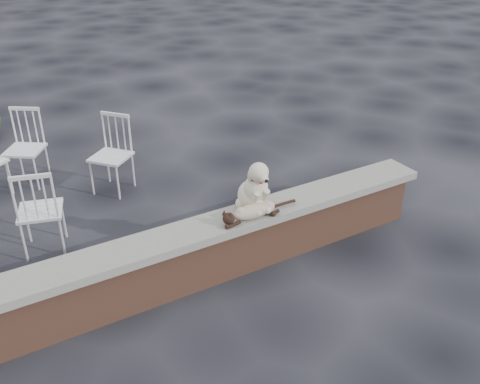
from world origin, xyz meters
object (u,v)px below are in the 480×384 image
chair_d (111,155)px  chair_c (40,209)px  dog (253,183)px  chair_b (24,149)px  cat (254,210)px

chair_d → chair_c: same height
dog → chair_c: dog is taller
dog → chair_b: (-1.55, 2.83, -0.37)m
chair_d → chair_b: size_ratio=1.00×
cat → chair_b: size_ratio=1.01×
chair_c → cat: bearing=156.8°
chair_b → chair_c: same height
chair_b → cat: bearing=-28.7°
chair_b → chair_c: 1.63m
chair_c → chair_b: bearing=-79.4°
cat → chair_d: 2.34m
chair_d → chair_b: bearing=-170.6°
chair_c → dog: bearing=161.4°
chair_d → chair_c: 1.35m
cat → chair_c: (-1.64, 1.36, -0.19)m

